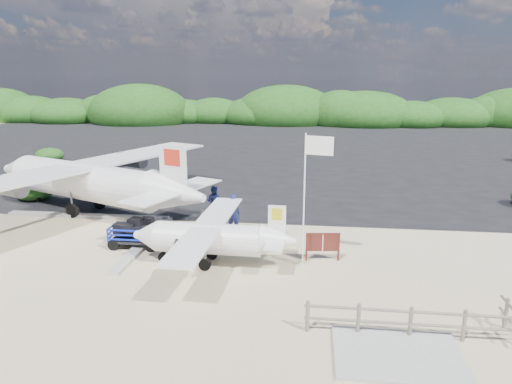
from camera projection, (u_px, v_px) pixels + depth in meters
ground at (236, 261)px, 18.96m from camera, size 160.00×160.00×0.00m
asphalt_apron at (282, 148)px, 47.80m from camera, size 90.00×50.00×0.04m
lagoon at (53, 240)px, 21.45m from camera, size 9.00×7.00×0.40m
walkway_pad at (398, 357)px, 12.56m from camera, size 3.50×2.50×0.10m
vegetation_band at (292, 123)px, 71.82m from camera, size 124.00×8.00×4.40m
fence at (409, 338)px, 13.47m from camera, size 6.40×2.00×1.10m
baggage_cart at (136, 247)px, 20.54m from camera, size 2.39×1.38×1.19m
flagpole at (302, 266)px, 18.51m from camera, size 1.16×0.72×5.40m
signboard at (322, 260)px, 19.05m from camera, size 1.51×0.33×1.24m
crew_a at (233, 212)px, 22.45m from camera, size 0.71×0.49×1.89m
crew_b at (214, 202)px, 24.58m from camera, size 0.99×0.86×1.76m
aircraft_large at (377, 157)px, 42.63m from camera, size 23.93×23.93×5.47m
aircraft_small at (162, 146)px, 49.48m from camera, size 7.20×7.20×2.51m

